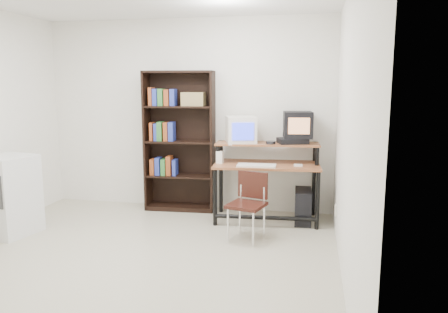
% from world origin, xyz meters
% --- Properties ---
extents(floor, '(4.00, 4.00, 0.01)m').
position_xyz_m(floor, '(0.00, 0.00, -0.01)').
color(floor, '#BEB79D').
rests_on(floor, ground).
extents(back_wall, '(4.00, 0.01, 2.60)m').
position_xyz_m(back_wall, '(0.00, 2.00, 1.30)').
color(back_wall, white).
rests_on(back_wall, floor).
extents(right_wall, '(0.01, 4.00, 2.60)m').
position_xyz_m(right_wall, '(2.00, 0.00, 1.30)').
color(right_wall, white).
rests_on(right_wall, floor).
extents(computer_desk, '(1.36, 0.76, 0.98)m').
position_xyz_m(computer_desk, '(1.15, 1.59, 0.70)').
color(computer_desk, brown).
rests_on(computer_desk, floor).
extents(crt_monitor, '(0.46, 0.46, 0.34)m').
position_xyz_m(crt_monitor, '(0.80, 1.68, 1.14)').
color(crt_monitor, silver).
rests_on(crt_monitor, computer_desk).
extents(vcr, '(0.42, 0.36, 0.08)m').
position_xyz_m(vcr, '(1.46, 1.71, 1.01)').
color(vcr, black).
rests_on(vcr, computer_desk).
extents(crt_tv, '(0.39, 0.39, 0.33)m').
position_xyz_m(crt_tv, '(1.51, 1.76, 1.22)').
color(crt_tv, black).
rests_on(crt_tv, vcr).
extents(cd_spindle, '(0.14, 0.14, 0.05)m').
position_xyz_m(cd_spindle, '(1.19, 1.61, 0.99)').
color(cd_spindle, '#26262B').
rests_on(cd_spindle, computer_desk).
extents(keyboard, '(0.48, 0.23, 0.03)m').
position_xyz_m(keyboard, '(1.04, 1.38, 0.74)').
color(keyboard, silver).
rests_on(keyboard, computer_desk).
extents(mousepad, '(0.25, 0.22, 0.01)m').
position_xyz_m(mousepad, '(1.53, 1.47, 0.72)').
color(mousepad, black).
rests_on(mousepad, computer_desk).
extents(mouse, '(0.11, 0.07, 0.03)m').
position_xyz_m(mouse, '(1.54, 1.48, 0.74)').
color(mouse, white).
rests_on(mouse, mousepad).
extents(desk_speaker, '(0.08, 0.08, 0.17)m').
position_xyz_m(desk_speaker, '(0.56, 1.49, 0.80)').
color(desk_speaker, silver).
rests_on(desk_speaker, computer_desk).
extents(pc_tower, '(0.22, 0.46, 0.42)m').
position_xyz_m(pc_tower, '(1.61, 1.57, 0.21)').
color(pc_tower, black).
rests_on(pc_tower, floor).
extents(school_chair, '(0.46, 0.46, 0.75)m').
position_xyz_m(school_chair, '(1.03, 0.86, 0.46)').
color(school_chair, black).
rests_on(school_chair, floor).
extents(bookshelf, '(0.97, 0.37, 1.90)m').
position_xyz_m(bookshelf, '(-0.08, 1.86, 0.97)').
color(bookshelf, black).
rests_on(bookshelf, floor).
extents(mini_fridge, '(0.64, 0.65, 0.92)m').
position_xyz_m(mini_fridge, '(-1.72, 0.47, 0.46)').
color(mini_fridge, silver).
rests_on(mini_fridge, floor).
extents(wall_outlet, '(0.02, 0.08, 0.12)m').
position_xyz_m(wall_outlet, '(1.99, 1.15, 0.30)').
color(wall_outlet, beige).
rests_on(wall_outlet, right_wall).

